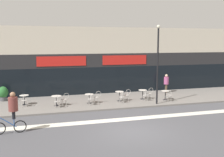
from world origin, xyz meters
TOP-DOWN VIEW (x-y plane):
  - ground_plane at (0.00, 0.00)m, footprint 120.00×120.00m
  - sidewalk_slab at (0.00, 7.25)m, footprint 40.00×5.50m
  - storefront_facade at (0.00, 11.97)m, footprint 40.00×4.06m
  - bike_lane_stripe at (0.00, 2.21)m, footprint 36.00×0.70m
  - bistro_table_0 at (-5.87, 7.36)m, footprint 0.68×0.68m
  - bistro_table_1 at (-3.59, 6.40)m, footprint 0.74×0.74m
  - bistro_table_2 at (-1.14, 6.52)m, footprint 0.65×0.65m
  - bistro_table_3 at (1.31, 6.63)m, footprint 0.68×0.68m
  - bistro_table_4 at (3.34, 6.77)m, footprint 0.69×0.69m
  - bistro_table_5 at (4.99, 6.05)m, footprint 0.66×0.66m
  - cafe_chair_0_near at (-5.86, 6.73)m, footprint 0.43×0.59m
  - cafe_chair_1_near at (-3.57, 5.77)m, footprint 0.45×0.60m
  - cafe_chair_1_side at (-2.96, 6.40)m, footprint 0.59×0.44m
  - cafe_chair_2_near at (-1.13, 5.89)m, footprint 0.44×0.59m
  - cafe_chair_2_side at (-0.51, 6.51)m, footprint 0.60×0.46m
  - cafe_chair_3_near at (1.30, 6.00)m, footprint 0.45×0.60m
  - cafe_chair_3_side at (1.94, 6.63)m, footprint 0.58×0.41m
  - cafe_chair_4_near at (3.34, 6.15)m, footprint 0.41×0.58m
  - cafe_chair_4_side at (3.96, 6.78)m, footprint 0.59×0.43m
  - cafe_chair_5_near at (5.00, 5.42)m, footprint 0.43×0.59m
  - planter_pot at (-7.54, 9.15)m, footprint 0.77×0.77m
  - lamp_post at (3.75, 5.00)m, footprint 0.26×0.26m
  - cyclist_0 at (-6.13, 1.42)m, footprint 1.68×0.54m
  - pedestrian_near_end at (6.51, 8.88)m, footprint 0.49×0.49m

SIDE VIEW (x-z plane):
  - ground_plane at x=0.00m, z-range 0.00..0.00m
  - bike_lane_stripe at x=0.00m, z-range 0.00..0.01m
  - sidewalk_slab at x=0.00m, z-range 0.00..0.12m
  - bistro_table_2 at x=-1.14m, z-range 0.27..0.98m
  - bistro_table_0 at x=-5.87m, z-range 0.27..0.99m
  - cafe_chair_0_near at x=-5.86m, z-range 0.19..1.09m
  - cafe_chair_1_near at x=-3.57m, z-range 0.19..1.09m
  - cafe_chair_1_side at x=-2.96m, z-range 0.19..1.09m
  - cafe_chair_2_near at x=-1.13m, z-range 0.19..1.09m
  - cafe_chair_2_side at x=-0.51m, z-range 0.19..1.09m
  - cafe_chair_3_near at x=1.30m, z-range 0.19..1.09m
  - cafe_chair_3_side at x=1.94m, z-range 0.19..1.09m
  - cafe_chair_4_near at x=3.34m, z-range 0.19..1.09m
  - cafe_chair_4_side at x=3.96m, z-range 0.19..1.09m
  - cafe_chair_5_near at x=5.00m, z-range 0.19..1.09m
  - bistro_table_5 at x=4.99m, z-range 0.28..1.02m
  - bistro_table_1 at x=-3.59m, z-range 0.28..1.02m
  - bistro_table_4 at x=3.34m, z-range 0.28..1.04m
  - bistro_table_3 at x=1.31m, z-range 0.28..1.05m
  - planter_pot at x=-7.54m, z-range 0.17..1.32m
  - pedestrian_near_end at x=6.51m, z-range 0.28..1.97m
  - cyclist_0 at x=-6.13m, z-range 0.22..2.42m
  - storefront_facade at x=0.00m, z-range -0.02..6.05m
  - lamp_post at x=3.75m, z-range 0.53..6.40m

